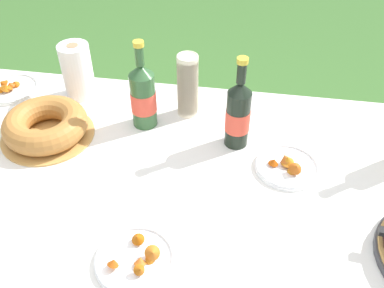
# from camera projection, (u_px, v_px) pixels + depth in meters

# --- Properties ---
(garden_table) EXTENTS (1.86, 1.09, 0.67)m
(garden_table) POSITION_uv_depth(u_px,v_px,m) (181.00, 205.00, 1.27)
(garden_table) COLOR brown
(garden_table) RESTS_ON ground_plane
(tablecloth) EXTENTS (1.87, 1.10, 0.10)m
(tablecloth) POSITION_uv_depth(u_px,v_px,m) (181.00, 195.00, 1.24)
(tablecloth) COLOR white
(tablecloth) RESTS_ON garden_table
(bundt_cake) EXTENTS (0.31, 0.31, 0.09)m
(bundt_cake) POSITION_uv_depth(u_px,v_px,m) (46.00, 125.00, 1.40)
(bundt_cake) COLOR tan
(bundt_cake) RESTS_ON tablecloth
(cup_stack) EXTENTS (0.07, 0.07, 0.23)m
(cup_stack) POSITION_uv_depth(u_px,v_px,m) (188.00, 86.00, 1.45)
(cup_stack) COLOR beige
(cup_stack) RESTS_ON tablecloth
(cider_bottle_green) EXTENTS (0.09, 0.09, 0.31)m
(cider_bottle_green) POSITION_uv_depth(u_px,v_px,m) (143.00, 96.00, 1.40)
(cider_bottle_green) COLOR #2D562D
(cider_bottle_green) RESTS_ON tablecloth
(juice_bottle_red) EXTENTS (0.08, 0.08, 0.31)m
(juice_bottle_red) POSITION_uv_depth(u_px,v_px,m) (238.00, 114.00, 1.32)
(juice_bottle_red) COLOR black
(juice_bottle_red) RESTS_ON tablecloth
(snack_plate_near) EXTENTS (0.20, 0.20, 0.06)m
(snack_plate_near) POSITION_uv_depth(u_px,v_px,m) (136.00, 259.00, 1.05)
(snack_plate_near) COLOR white
(snack_plate_near) RESTS_ON tablecloth
(snack_plate_right) EXTENTS (0.20, 0.20, 0.06)m
(snack_plate_right) POSITION_uv_depth(u_px,v_px,m) (287.00, 166.00, 1.30)
(snack_plate_right) COLOR white
(snack_plate_right) RESTS_ON tablecloth
(snack_plate_far) EXTENTS (0.21, 0.21, 0.06)m
(snack_plate_far) POSITION_uv_depth(u_px,v_px,m) (10.00, 88.00, 1.62)
(snack_plate_far) COLOR white
(snack_plate_far) RESTS_ON tablecloth
(paper_towel_roll) EXTENTS (0.11, 0.11, 0.21)m
(paper_towel_roll) POSITION_uv_depth(u_px,v_px,m) (77.00, 71.00, 1.54)
(paper_towel_roll) COLOR white
(paper_towel_roll) RESTS_ON tablecloth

